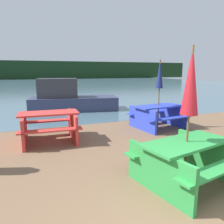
# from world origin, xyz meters

# --- Properties ---
(water) EXTENTS (60.00, 50.00, 0.00)m
(water) POSITION_xyz_m (0.00, 31.08, -0.00)
(water) COLOR slate
(water) RESTS_ON ground_plane
(far_treeline) EXTENTS (80.00, 1.60, 4.00)m
(far_treeline) POSITION_xyz_m (0.00, 51.08, 2.00)
(far_treeline) COLOR #193319
(far_treeline) RESTS_ON water
(picnic_table_green) EXTENTS (1.79, 1.65, 0.73)m
(picnic_table_green) POSITION_xyz_m (0.62, 1.51, 0.44)
(picnic_table_green) COLOR green
(picnic_table_green) RESTS_ON ground_plane
(picnic_table_red) EXTENTS (1.60, 1.45, 0.79)m
(picnic_table_red) POSITION_xyz_m (-1.29, 4.65, 0.47)
(picnic_table_red) COLOR red
(picnic_table_red) RESTS_ON ground_plane
(picnic_table_blue) EXTENTS (1.75, 1.57, 0.75)m
(picnic_table_blue) POSITION_xyz_m (2.23, 4.81, 0.45)
(picnic_table_blue) COLOR blue
(picnic_table_blue) RESTS_ON ground_plane
(umbrella_crimson) EXTENTS (0.28, 0.28, 2.26)m
(umbrella_crimson) POSITION_xyz_m (0.62, 1.51, 1.70)
(umbrella_crimson) COLOR brown
(umbrella_crimson) RESTS_ON ground_plane
(umbrella_navy) EXTENTS (0.23, 0.23, 2.23)m
(umbrella_navy) POSITION_xyz_m (2.23, 4.81, 1.74)
(umbrella_navy) COLOR brown
(umbrella_navy) RESTS_ON ground_plane
(boat) EXTENTS (4.28, 2.20, 1.52)m
(boat) POSITION_xyz_m (0.09, 9.16, 0.55)
(boat) COLOR #333856
(boat) RESTS_ON water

